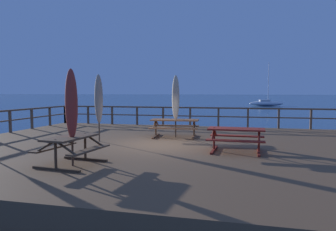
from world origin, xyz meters
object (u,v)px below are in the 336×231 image
(patio_umbrella_tall_front, at_px, (99,99))
(patio_umbrella_tall_back_right, at_px, (71,104))
(picnic_table_back_right, at_px, (71,144))
(patio_umbrella_tall_mid_right, at_px, (176,98))
(picnic_table_back_left, at_px, (236,135))
(picnic_table_front_right, at_px, (175,124))
(sailboat_distant, at_px, (266,103))

(patio_umbrella_tall_front, relative_size, patio_umbrella_tall_back_right, 1.03)
(picnic_table_back_right, bearing_deg, patio_umbrella_tall_front, 105.42)
(picnic_table_back_right, distance_m, patio_umbrella_tall_mid_right, 5.98)
(patio_umbrella_tall_mid_right, relative_size, patio_umbrella_tall_front, 1.01)
(picnic_table_back_left, height_order, patio_umbrella_tall_back_right, patio_umbrella_tall_back_right)
(picnic_table_front_right, height_order, patio_umbrella_tall_mid_right, patio_umbrella_tall_mid_right)
(picnic_table_front_right, height_order, picnic_table_back_left, same)
(picnic_table_back_right, bearing_deg, sailboat_distant, 80.73)
(patio_umbrella_tall_front, distance_m, patio_umbrella_tall_back_right, 4.03)
(picnic_table_back_left, distance_m, patio_umbrella_tall_front, 5.44)
(patio_umbrella_tall_front, relative_size, sailboat_distant, 0.34)
(picnic_table_back_left, relative_size, patio_umbrella_tall_front, 0.70)
(picnic_table_back_left, distance_m, sailboat_distant, 48.79)
(patio_umbrella_tall_front, bearing_deg, patio_umbrella_tall_back_right, -73.82)
(picnic_table_front_right, distance_m, sailboat_distant, 46.38)
(picnic_table_front_right, bearing_deg, picnic_table_back_left, -46.05)
(picnic_table_back_left, height_order, picnic_table_back_right, same)
(patio_umbrella_tall_mid_right, distance_m, patio_umbrella_tall_back_right, 5.92)
(patio_umbrella_tall_mid_right, relative_size, patio_umbrella_tall_back_right, 1.04)
(picnic_table_back_right, relative_size, sailboat_distant, 0.23)
(sailboat_distant, bearing_deg, picnic_table_back_left, -94.94)
(patio_umbrella_tall_mid_right, bearing_deg, picnic_table_front_right, -157.19)
(patio_umbrella_tall_back_right, bearing_deg, picnic_table_front_right, 75.32)
(patio_umbrella_tall_front, xyz_separation_m, patio_umbrella_tall_back_right, (1.12, -3.87, -0.05))
(picnic_table_front_right, relative_size, patio_umbrella_tall_back_right, 0.84)
(sailboat_distant, bearing_deg, patio_umbrella_tall_back_right, -99.17)
(picnic_table_front_right, height_order, patio_umbrella_tall_back_right, patio_umbrella_tall_back_right)
(patio_umbrella_tall_back_right, xyz_separation_m, sailboat_distant, (8.33, 51.58, -1.71))
(picnic_table_back_left, bearing_deg, sailboat_distant, 85.06)
(picnic_table_back_right, height_order, patio_umbrella_tall_back_right, patio_umbrella_tall_back_right)
(picnic_table_back_left, bearing_deg, picnic_table_back_right, -145.43)
(patio_umbrella_tall_front, bearing_deg, picnic_table_back_left, -9.63)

